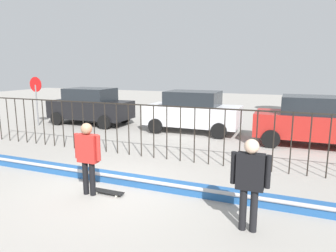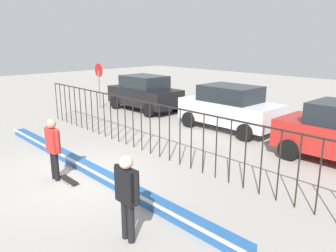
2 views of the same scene
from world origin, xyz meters
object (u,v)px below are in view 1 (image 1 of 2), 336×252
Objects in this scene: skateboarder at (88,152)px; parked_car_white at (193,111)px; stop_sign at (36,94)px; parked_car_red at (314,121)px; camera_operator at (250,177)px; parked_car_black at (91,106)px; skateboard at (108,192)px.

parked_car_white is (0.07, 7.81, -0.06)m from skateboarder.
parked_car_white is 1.72× the size of stop_sign.
parked_car_white is 5.10m from parked_car_red.
camera_operator is 12.22m from parked_car_black.
stop_sign reaches higher than skateboard.
camera_operator reaches higher than skateboard.
camera_operator is (3.69, -0.26, 0.01)m from skateboarder.
parked_car_black reaches higher than skateboarder.
skateboarder is at bearing -141.53° from skateboard.
skateboard is 0.46× the size of camera_operator.
parked_car_white is (5.63, 0.07, 0.00)m from parked_car_black.
skateboarder is at bearing -125.04° from parked_car_red.
parked_car_white is at bearing 106.03° from skateboarder.
skateboard is at bearing -36.81° from stop_sign.
parked_car_black is (-5.55, 7.74, -0.06)m from skateboarder.
parked_car_white is 8.08m from stop_sign.
parked_car_black is (-9.24, 8.00, -0.07)m from camera_operator.
parked_car_black is 5.63m from parked_car_white.
parked_car_black and parked_car_white have the same top height.
skateboarder is 8.74m from parked_car_red.
skateboarder is 0.99× the size of camera_operator.
parked_car_white reaches higher than skateboarder.
parked_car_black is at bearing 31.43° from stop_sign.
skateboard is 0.19× the size of parked_car_white.
skateboarder is at bearing -38.94° from stop_sign.
parked_car_white is (-0.32, 7.64, 0.91)m from skateboard.
parked_car_white is at bearing -3.43° from parked_car_black.
camera_operator is 7.48m from parked_car_red.
camera_operator is 0.40× the size of parked_car_white.
stop_sign is at bearing 158.06° from skateboard.
parked_car_black is at bearing 143.05° from skateboard.
parked_car_white reaches higher than skateboard.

